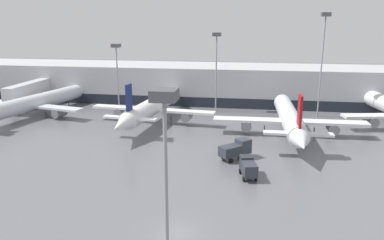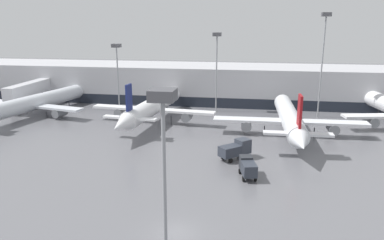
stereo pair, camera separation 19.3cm
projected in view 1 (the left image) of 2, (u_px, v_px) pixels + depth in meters
The scene contains 11 objects.
ground_plane at pixel (177, 233), 36.13m from camera, with size 320.00×320.00×0.00m, color slate.
terminal_building at pixel (224, 84), 94.10m from camera, with size 160.00×31.18×9.00m.
parked_jet_3 at pixel (152, 107), 74.16m from camera, with size 25.41×33.76×9.55m.
parked_jet_4 at pixel (34, 103), 79.95m from camera, with size 23.85×39.20×8.42m.
parked_jet_5 at pixel (289, 118), 65.92m from camera, with size 26.85×33.67×9.44m.
service_truck_1 at pixel (236, 149), 55.04m from camera, with size 4.90×4.72×2.83m.
service_truck_2 at pixel (248, 167), 48.56m from camera, with size 2.52×4.34×2.49m.
apron_light_mast_0 at pixel (117, 57), 83.15m from camera, with size 1.80×1.80×14.91m.
apron_light_mast_1 at pixel (324, 37), 75.39m from camera, with size 1.80×1.80×21.44m.
apron_light_mast_2 at pixel (165, 130), 26.41m from camera, with size 1.80×1.80×15.25m.
apron_light_mast_3 at pixel (217, 49), 81.11m from camera, with size 1.80×1.80×17.39m.
Camera 1 is at (6.45, -31.50, 19.79)m, focal length 35.00 mm.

